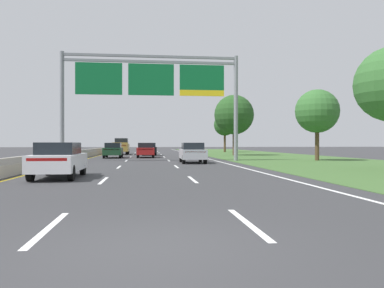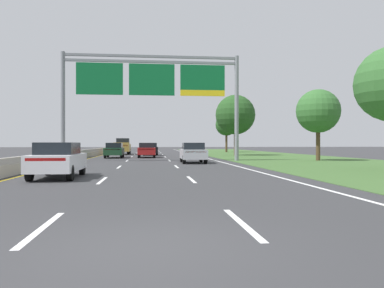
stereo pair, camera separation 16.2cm
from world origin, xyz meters
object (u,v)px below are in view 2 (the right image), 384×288
at_px(car_white_left_lane_sedan, 58,159).
at_px(roadside_tree_far, 235,115).
at_px(overhead_sign_gantry, 152,85).
at_px(car_red_centre_lane_sedan, 147,150).
at_px(pickup_truck_gold, 123,146).
at_px(car_silver_right_lane_sedan, 193,152).
at_px(roadside_tree_mid, 318,111).
at_px(car_black_centre_lane_sedan, 150,149).
at_px(car_darkgreen_left_lane_sedan, 114,150).
at_px(roadside_tree_distant, 226,125).

xyz_separation_m(car_white_left_lane_sedan, roadside_tree_far, (14.69, 29.67, 4.25)).
bearing_deg(overhead_sign_gantry, car_white_left_lane_sedan, -105.48).
bearing_deg(car_white_left_lane_sedan, car_red_centre_lane_sedan, -9.21).
distance_m(pickup_truck_gold, car_silver_right_lane_sedan, 24.57).
bearing_deg(car_silver_right_lane_sedan, roadside_tree_far, -21.60).
distance_m(roadside_tree_mid, roadside_tree_far, 15.53).
height_order(car_red_centre_lane_sedan, roadside_tree_mid, roadside_tree_mid).
relative_size(pickup_truck_gold, roadside_tree_mid, 0.87).
bearing_deg(pickup_truck_gold, overhead_sign_gantry, -169.48).
height_order(pickup_truck_gold, car_black_centre_lane_sedan, pickup_truck_gold).
height_order(car_darkgreen_left_lane_sedan, car_red_centre_lane_sedan, same).
bearing_deg(roadside_tree_mid, roadside_tree_far, 104.93).
xyz_separation_m(pickup_truck_gold, car_white_left_lane_sedan, (-0.41, -35.82, -0.26)).
relative_size(car_silver_right_lane_sedan, roadside_tree_distant, 0.69).
distance_m(car_darkgreen_left_lane_sedan, car_white_left_lane_sedan, 23.31).
relative_size(car_darkgreen_left_lane_sedan, car_white_left_lane_sedan, 1.00).
bearing_deg(roadside_tree_far, pickup_truck_gold, 156.70).
xyz_separation_m(roadside_tree_mid, roadside_tree_distant, (-1.78, 31.62, 0.28)).
xyz_separation_m(pickup_truck_gold, roadside_tree_far, (14.27, -6.15, 3.99)).
bearing_deg(car_black_centre_lane_sedan, pickup_truck_gold, 43.32).
bearing_deg(pickup_truck_gold, car_white_left_lane_sedan, 179.28).
relative_size(car_black_centre_lane_sedan, car_white_left_lane_sedan, 1.00).
height_order(car_darkgreen_left_lane_sedan, roadside_tree_far, roadside_tree_far).
bearing_deg(car_silver_right_lane_sedan, car_darkgreen_left_lane_sedan, 33.53).
bearing_deg(roadside_tree_mid, car_silver_right_lane_sedan, -167.90).
relative_size(car_darkgreen_left_lane_sedan, roadside_tree_distant, 0.68).
bearing_deg(pickup_truck_gold, roadside_tree_far, -113.36).
relative_size(car_silver_right_lane_sedan, roadside_tree_mid, 0.71).
bearing_deg(car_darkgreen_left_lane_sedan, roadside_tree_distant, -36.14).
distance_m(overhead_sign_gantry, roadside_tree_distant, 33.53).
height_order(car_black_centre_lane_sedan, roadside_tree_far, roadside_tree_far).
bearing_deg(overhead_sign_gantry, roadside_tree_far, 53.97).
height_order(overhead_sign_gantry, car_darkgreen_left_lane_sedan, overhead_sign_gantry).
bearing_deg(car_white_left_lane_sedan, pickup_truck_gold, -1.01).
height_order(overhead_sign_gantry, pickup_truck_gold, overhead_sign_gantry).
distance_m(pickup_truck_gold, roadside_tree_distant, 19.86).
xyz_separation_m(pickup_truck_gold, car_black_centre_lane_sedan, (3.76, -4.03, -0.26)).
distance_m(car_white_left_lane_sedan, roadside_tree_distant, 49.44).
bearing_deg(car_black_centre_lane_sedan, car_silver_right_lane_sedan, -170.29).
xyz_separation_m(car_white_left_lane_sedan, roadside_tree_mid, (18.68, 14.69, 3.50)).
bearing_deg(roadside_tree_distant, car_darkgreen_left_lane_sedan, -125.66).
relative_size(pickup_truck_gold, roadside_tree_distant, 0.84).
bearing_deg(car_darkgreen_left_lane_sedan, roadside_tree_mid, -115.71).
bearing_deg(car_white_left_lane_sedan, roadside_tree_mid, -52.18).
bearing_deg(car_silver_right_lane_sedan, car_black_centre_lane_sedan, 10.51).
bearing_deg(roadside_tree_mid, car_black_centre_lane_sedan, 130.31).
distance_m(car_red_centre_lane_sedan, roadside_tree_far, 13.02).
bearing_deg(car_black_centre_lane_sedan, roadside_tree_distant, -40.93).
xyz_separation_m(car_silver_right_lane_sedan, roadside_tree_distant, (9.49, 34.04, 3.78)).
xyz_separation_m(car_red_centre_lane_sedan, roadside_tree_distant, (13.16, 22.27, 3.78)).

